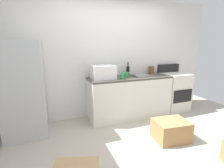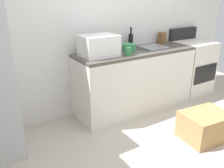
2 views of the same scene
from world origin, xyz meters
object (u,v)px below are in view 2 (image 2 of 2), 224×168
object	(u,v)px
stove_oven	(191,67)
mixing_bowl	(129,47)
microwave	(99,46)
knife_block	(162,38)
coffee_mug	(128,51)
wine_bottle	(131,40)
cardboard_box_small	(205,126)

from	to	relation	value
stove_oven	mixing_bowl	bearing A→B (deg)	177.56
mixing_bowl	stove_oven	bearing A→B (deg)	-2.44
microwave	knife_block	xyz separation A→B (m)	(1.27, 0.19, -0.05)
coffee_mug	wine_bottle	bearing A→B (deg)	49.50
wine_bottle	coffee_mug	size ratio (longest dim) A/B	3.00
knife_block	mixing_bowl	size ratio (longest dim) A/B	0.95
coffee_mug	cardboard_box_small	distance (m)	1.33
stove_oven	knife_block	world-z (taller)	stove_oven
microwave	cardboard_box_small	bearing A→B (deg)	-53.59
microwave	coffee_mug	xyz separation A→B (m)	(0.35, -0.15, -0.09)
stove_oven	coffee_mug	distance (m)	1.57
microwave	stove_oven	bearing A→B (deg)	0.34
mixing_bowl	cardboard_box_small	bearing A→B (deg)	-75.92
microwave	mixing_bowl	distance (m)	0.54
microwave	mixing_bowl	size ratio (longest dim) A/B	2.42
stove_oven	wine_bottle	distance (m)	1.31
microwave	wine_bottle	bearing A→B (deg)	17.65
knife_block	cardboard_box_small	world-z (taller)	knife_block
cardboard_box_small	knife_block	bearing A→B (deg)	71.14
coffee_mug	knife_block	size ratio (longest dim) A/B	0.56
microwave	mixing_bowl	xyz separation A→B (m)	(0.53, 0.07, -0.09)
coffee_mug	cardboard_box_small	size ratio (longest dim) A/B	0.18
wine_bottle	mixing_bowl	distance (m)	0.21
mixing_bowl	coffee_mug	bearing A→B (deg)	-128.93
microwave	mixing_bowl	bearing A→B (deg)	7.19
stove_oven	mixing_bowl	world-z (taller)	stove_oven
wine_bottle	knife_block	world-z (taller)	wine_bottle
microwave	cardboard_box_small	world-z (taller)	microwave
wine_bottle	coffee_mug	xyz separation A→B (m)	(-0.31, -0.36, -0.06)
knife_block	mixing_bowl	world-z (taller)	knife_block
cardboard_box_small	coffee_mug	bearing A→B (deg)	116.27
coffee_mug	stove_oven	bearing A→B (deg)	6.35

